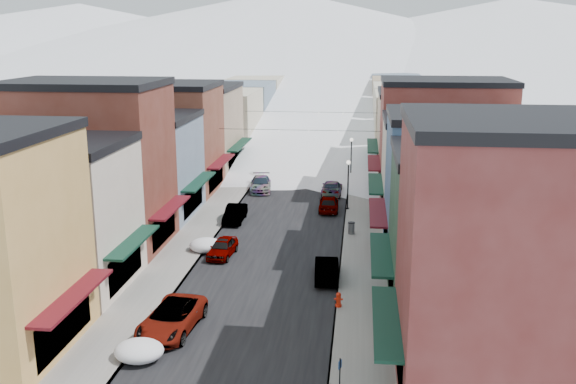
% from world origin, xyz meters
% --- Properties ---
extents(road, '(10.00, 160.00, 0.01)m').
position_xyz_m(road, '(0.00, 60.00, 0.01)').
color(road, black).
rests_on(road, ground).
extents(sidewalk_left, '(3.20, 160.00, 0.15)m').
position_xyz_m(sidewalk_left, '(-6.60, 60.00, 0.07)').
color(sidewalk_left, gray).
rests_on(sidewalk_left, ground).
extents(sidewalk_right, '(3.20, 160.00, 0.15)m').
position_xyz_m(sidewalk_right, '(6.60, 60.00, 0.07)').
color(sidewalk_right, gray).
rests_on(sidewalk_right, ground).
extents(curb_left, '(0.10, 160.00, 0.15)m').
position_xyz_m(curb_left, '(-5.05, 60.00, 0.07)').
color(curb_left, slate).
rests_on(curb_left, ground).
extents(curb_right, '(0.10, 160.00, 0.15)m').
position_xyz_m(curb_right, '(5.05, 60.00, 0.07)').
color(curb_right, slate).
rests_on(curb_right, ground).
extents(bldg_l_cream, '(11.30, 8.20, 9.50)m').
position_xyz_m(bldg_l_cream, '(-13.19, 12.50, 4.76)').
color(bldg_l_cream, beige).
rests_on(bldg_l_cream, ground).
extents(bldg_l_brick_near, '(12.30, 8.20, 12.50)m').
position_xyz_m(bldg_l_brick_near, '(-13.69, 20.50, 6.26)').
color(bldg_l_brick_near, maroon).
rests_on(bldg_l_brick_near, ground).
extents(bldg_l_grayblue, '(11.30, 9.20, 9.00)m').
position_xyz_m(bldg_l_grayblue, '(-13.19, 29.00, 4.51)').
color(bldg_l_grayblue, gray).
rests_on(bldg_l_grayblue, ground).
extents(bldg_l_brick_far, '(13.30, 9.20, 11.00)m').
position_xyz_m(bldg_l_brick_far, '(-14.19, 38.00, 5.51)').
color(bldg_l_brick_far, brown).
rests_on(bldg_l_brick_far, ground).
extents(bldg_l_tan, '(11.30, 11.20, 10.00)m').
position_xyz_m(bldg_l_tan, '(-13.19, 48.00, 5.01)').
color(bldg_l_tan, '#9F8368').
rests_on(bldg_l_tan, ground).
extents(bldg_r_brick_near, '(12.30, 9.20, 12.50)m').
position_xyz_m(bldg_r_brick_near, '(13.69, 3.00, 6.26)').
color(bldg_r_brick_near, maroon).
rests_on(bldg_r_brick_near, ground).
extents(bldg_r_green, '(11.30, 9.20, 9.50)m').
position_xyz_m(bldg_r_green, '(13.19, 12.00, 4.76)').
color(bldg_r_green, '#1B3925').
rests_on(bldg_r_green, ground).
extents(bldg_r_blue, '(11.30, 9.20, 10.50)m').
position_xyz_m(bldg_r_blue, '(13.19, 21.00, 5.26)').
color(bldg_r_blue, '#36557B').
rests_on(bldg_r_blue, ground).
extents(bldg_r_cream, '(12.30, 9.20, 9.00)m').
position_xyz_m(bldg_r_cream, '(13.69, 30.00, 4.51)').
color(bldg_r_cream, beige).
rests_on(bldg_r_cream, ground).
extents(bldg_r_brick_far, '(13.30, 9.20, 11.50)m').
position_xyz_m(bldg_r_brick_far, '(14.19, 39.00, 5.76)').
color(bldg_r_brick_far, maroon).
rests_on(bldg_r_brick_far, ground).
extents(bldg_r_tan, '(11.30, 11.20, 9.50)m').
position_xyz_m(bldg_r_tan, '(13.19, 49.00, 4.76)').
color(bldg_r_tan, tan).
rests_on(bldg_r_tan, ground).
extents(distant_blocks, '(34.00, 55.00, 8.00)m').
position_xyz_m(distant_blocks, '(0.00, 83.00, 4.00)').
color(distant_blocks, gray).
rests_on(distant_blocks, ground).
extents(mountain_ridge, '(670.00, 340.00, 34.00)m').
position_xyz_m(mountain_ridge, '(-19.47, 277.18, 14.36)').
color(mountain_ridge, silver).
rests_on(mountain_ridge, ground).
extents(overhead_cables, '(16.40, 15.04, 0.04)m').
position_xyz_m(overhead_cables, '(0.00, 47.50, 6.20)').
color(overhead_cables, black).
rests_on(overhead_cables, ground).
extents(car_white_suv, '(3.04, 5.75, 1.54)m').
position_xyz_m(car_white_suv, '(-3.70, 7.20, 0.77)').
color(car_white_suv, silver).
rests_on(car_white_suv, ground).
extents(car_silver_sedan, '(1.88, 3.99, 1.32)m').
position_xyz_m(car_silver_sedan, '(-3.50, 19.28, 0.66)').
color(car_silver_sedan, '#9EA2A6').
rests_on(car_silver_sedan, ground).
extents(car_dark_hatch, '(1.55, 4.33, 1.42)m').
position_xyz_m(car_dark_hatch, '(-4.30, 28.00, 0.71)').
color(car_dark_hatch, black).
rests_on(car_dark_hatch, ground).
extents(car_silver_wagon, '(2.68, 5.27, 1.47)m').
position_xyz_m(car_silver_wagon, '(-3.81, 39.06, 0.73)').
color(car_silver_wagon, '#A5A9AE').
rests_on(car_silver_wagon, ground).
extents(car_green_sedan, '(1.80, 4.49, 1.45)m').
position_xyz_m(car_green_sedan, '(4.24, 15.71, 0.73)').
color(car_green_sedan, black).
rests_on(car_green_sedan, ground).
extents(car_gray_suv, '(1.88, 4.42, 1.49)m').
position_xyz_m(car_gray_suv, '(3.50, 32.30, 0.75)').
color(car_gray_suv, gray).
rests_on(car_gray_suv, ground).
extents(car_black_sedan, '(2.05, 4.89, 1.41)m').
position_xyz_m(car_black_sedan, '(3.50, 38.35, 0.70)').
color(car_black_sedan, black).
rests_on(car_black_sedan, ground).
extents(car_lane_silver, '(2.52, 5.22, 1.72)m').
position_xyz_m(car_lane_silver, '(-1.53, 62.21, 0.86)').
color(car_lane_silver, '#A2A4AA').
rests_on(car_lane_silver, ground).
extents(car_lane_white, '(2.45, 5.19, 1.43)m').
position_xyz_m(car_lane_white, '(2.20, 74.35, 0.72)').
color(car_lane_white, white).
rests_on(car_lane_white, ground).
extents(fire_hydrant, '(0.51, 0.39, 0.88)m').
position_xyz_m(fire_hydrant, '(5.20, 11.12, 0.55)').
color(fire_hydrant, red).
rests_on(fire_hydrant, sidewalk_right).
extents(parking_sign, '(0.14, 0.27, 2.14)m').
position_xyz_m(parking_sign, '(5.62, 1.00, 1.40)').
color(parking_sign, black).
rests_on(parking_sign, sidewalk_right).
extents(trash_can, '(0.56, 0.56, 0.95)m').
position_xyz_m(trash_can, '(5.69, 25.22, 0.63)').
color(trash_can, '#585B5D').
rests_on(trash_can, sidewalk_right).
extents(streetlamp_near, '(0.37, 0.37, 4.50)m').
position_xyz_m(streetlamp_near, '(5.20, 32.66, 2.99)').
color(streetlamp_near, black).
rests_on(streetlamp_near, sidewalk_right).
extents(streetlamp_far, '(0.38, 0.38, 4.56)m').
position_xyz_m(streetlamp_far, '(5.25, 44.87, 3.02)').
color(streetlamp_far, black).
rests_on(streetlamp_far, sidewalk_right).
extents(planter_far, '(0.42, 0.42, 0.57)m').
position_xyz_m(planter_far, '(7.80, 11.63, 0.43)').
color(planter_far, '#2C612C').
rests_on(planter_far, sidewalk_right).
extents(snow_pile_near, '(2.47, 2.72, 1.05)m').
position_xyz_m(snow_pile_near, '(-4.36, 3.96, 0.50)').
color(snow_pile_near, white).
rests_on(snow_pile_near, ground).
extents(snow_pile_mid, '(2.50, 2.74, 1.06)m').
position_xyz_m(snow_pile_mid, '(-4.88, 20.12, 0.50)').
color(snow_pile_mid, white).
rests_on(snow_pile_mid, ground).
extents(snow_pile_far, '(2.33, 2.63, 0.98)m').
position_xyz_m(snow_pile_far, '(-4.88, 44.29, 0.47)').
color(snow_pile_far, white).
rests_on(snow_pile_far, ground).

